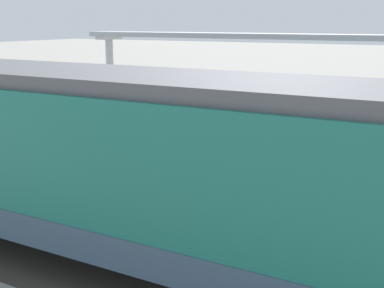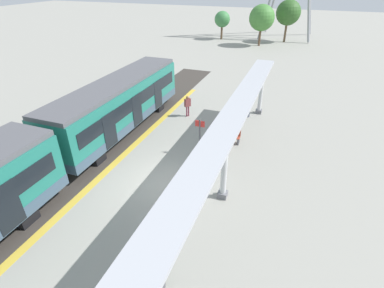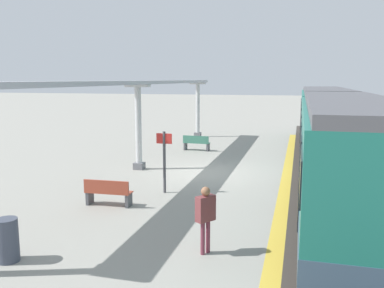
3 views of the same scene
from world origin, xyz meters
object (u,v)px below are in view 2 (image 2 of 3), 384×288
bench_mid_platform (145,275)px  passenger_waiting_near_edge (188,104)px  canopy_pillar_third (261,89)px  train_far_carriage (119,105)px  bench_near_end (228,136)px  canopy_pillar_second (225,164)px  platform_info_sign (200,133)px  trash_bin (247,110)px

bench_mid_platform → passenger_waiting_near_edge: 13.78m
canopy_pillar_third → passenger_waiting_near_edge: (-4.90, -2.43, -0.92)m
train_far_carriage → bench_near_end: size_ratio=8.03×
passenger_waiting_near_edge → train_far_carriage: bearing=-132.8°
canopy_pillar_second → bench_mid_platform: canopy_pillar_second is taller
bench_near_end → passenger_waiting_near_edge: 4.70m
bench_mid_platform → platform_info_sign: size_ratio=0.69×
bench_near_end → trash_bin: (0.32, 4.22, 0.05)m
train_far_carriage → platform_info_sign: bearing=-9.4°
canopy_pillar_second → platform_info_sign: size_ratio=1.72×
canopy_pillar_second → train_far_carriage: bearing=152.3°
train_far_carriage → trash_bin: (7.50, 5.16, -1.34)m
bench_mid_platform → passenger_waiting_near_edge: size_ratio=0.95×
canopy_pillar_second → trash_bin: canopy_pillar_second is taller
bench_near_end → passenger_waiting_near_edge: passenger_waiting_near_edge is taller
train_far_carriage → canopy_pillar_second: size_ratio=3.22×
canopy_pillar_second → canopy_pillar_third: (0.00, 10.40, 0.00)m
platform_info_sign → train_far_carriage: bearing=170.6°
trash_bin → platform_info_sign: platform_info_sign is taller
passenger_waiting_near_edge → canopy_pillar_third: bearing=26.4°
canopy_pillar_third → platform_info_sign: canopy_pillar_third is taller
bench_near_end → trash_bin: size_ratio=1.55×
bench_near_end → platform_info_sign: (-1.25, -1.93, 0.89)m
bench_mid_platform → trash_bin: (0.53, 14.81, 0.05)m
bench_near_end → canopy_pillar_second: bearing=-78.3°
train_far_carriage → bench_near_end: train_far_carriage is taller
train_far_carriage → platform_info_sign: 6.03m
canopy_pillar_second → canopy_pillar_third: same height
bench_near_end → bench_mid_platform: bearing=-91.1°
bench_mid_platform → trash_bin: size_ratio=1.55×
canopy_pillar_second → bench_near_end: size_ratio=2.49×
canopy_pillar_second → bench_near_end: bearing=101.7°
canopy_pillar_second → passenger_waiting_near_edge: (-4.90, 7.97, -0.92)m
platform_info_sign → canopy_pillar_second: bearing=-55.0°
bench_mid_platform → platform_info_sign: platform_info_sign is taller
canopy_pillar_third → passenger_waiting_near_edge: size_ratio=2.37×
canopy_pillar_third → trash_bin: (-0.76, -0.91, -1.43)m
train_far_carriage → passenger_waiting_near_edge: 5.03m
bench_near_end → passenger_waiting_near_edge: bearing=144.7°
passenger_waiting_near_edge → bench_near_end: bearing=-35.3°
platform_info_sign → passenger_waiting_near_edge: size_ratio=1.38×
train_far_carriage → canopy_pillar_third: canopy_pillar_third is taller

